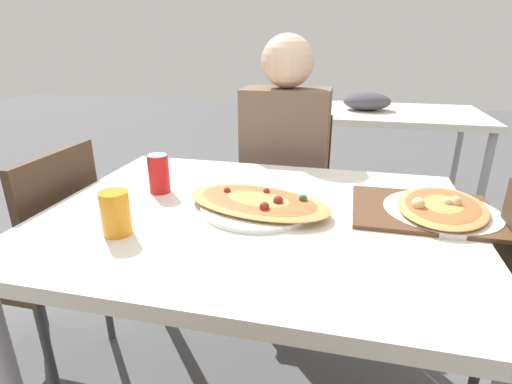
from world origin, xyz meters
name	(u,v)px	position (x,y,z in m)	size (l,w,h in m)	color
dining_table	(256,235)	(0.00, 0.00, 0.68)	(1.21, 0.92, 0.75)	silver
chair_far_seated	(287,195)	(-0.03, 0.79, 0.50)	(0.40, 0.40, 0.88)	#3F2D1E
chair_side_left	(43,253)	(-0.79, 0.03, 0.50)	(0.40, 0.40, 0.88)	#3F2D1E
person_seated	(285,155)	(-0.03, 0.68, 0.73)	(0.37, 0.24, 1.24)	#2D2D38
pizza_main	(257,203)	(0.00, 0.03, 0.77)	(0.48, 0.34, 0.05)	white
soda_can	(159,174)	(-0.34, 0.09, 0.81)	(0.07, 0.07, 0.12)	red
drink_glass	(116,213)	(-0.31, -0.21, 0.81)	(0.07, 0.07, 0.11)	orange
serving_tray	(423,211)	(0.47, 0.11, 0.76)	(0.39, 0.31, 0.01)	brown
pizza_second	(441,208)	(0.51, 0.11, 0.77)	(0.32, 0.37, 0.06)	white
background_table	(392,119)	(0.53, 1.88, 0.69)	(1.10, 0.80, 0.87)	silver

